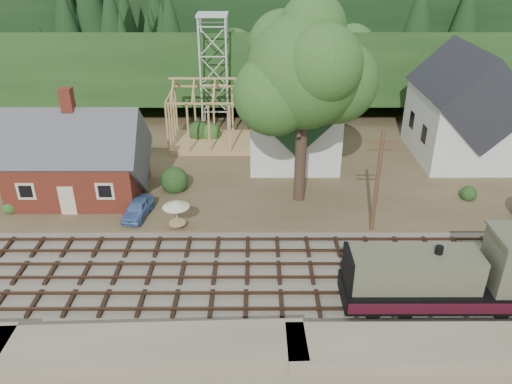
{
  "coord_description": "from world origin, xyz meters",
  "views": [
    {
      "loc": [
        -1.58,
        -26.17,
        19.61
      ],
      "look_at": [
        -1.52,
        6.0,
        3.0
      ],
      "focal_mm": 35.0,
      "sensor_mm": 36.0,
      "label": 1
    }
  ],
  "objects_px": {
    "car_blue": "(138,208)",
    "car_green": "(44,174)",
    "locomotive": "(460,277)",
    "patio_set": "(176,205)"
  },
  "relations": [
    {
      "from": "car_green",
      "to": "patio_set",
      "type": "relative_size",
      "value": 1.54
    },
    {
      "from": "car_blue",
      "to": "patio_set",
      "type": "bearing_deg",
      "value": -18.33
    },
    {
      "from": "car_blue",
      "to": "car_green",
      "type": "height_order",
      "value": "car_blue"
    },
    {
      "from": "car_blue",
      "to": "patio_set",
      "type": "height_order",
      "value": "patio_set"
    },
    {
      "from": "locomotive",
      "to": "patio_set",
      "type": "bearing_deg",
      "value": 154.1
    },
    {
      "from": "locomotive",
      "to": "car_green",
      "type": "height_order",
      "value": "locomotive"
    },
    {
      "from": "locomotive",
      "to": "car_blue",
      "type": "bearing_deg",
      "value": 153.78
    },
    {
      "from": "patio_set",
      "to": "car_green",
      "type": "bearing_deg",
      "value": 147.78
    },
    {
      "from": "car_green",
      "to": "car_blue",
      "type": "bearing_deg",
      "value": -131.74
    },
    {
      "from": "patio_set",
      "to": "car_blue",
      "type": "bearing_deg",
      "value": 152.09
    }
  ]
}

